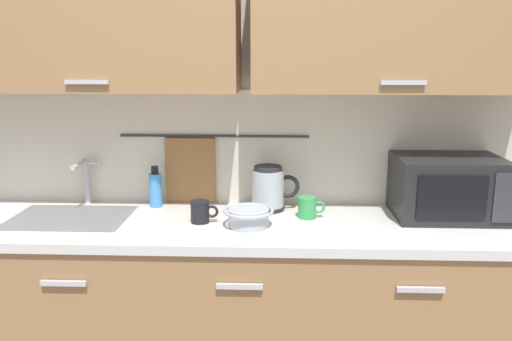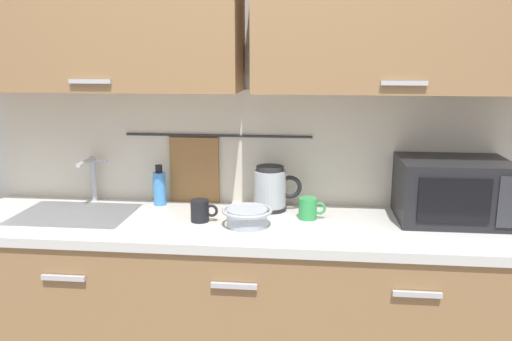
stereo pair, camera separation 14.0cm
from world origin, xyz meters
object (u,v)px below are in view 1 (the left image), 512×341
microwave (447,187)px  dish_soap_bottle (156,189)px  mixing_bowl (249,216)px  mug_by_kettle (308,207)px  mug_near_sink (201,212)px  electric_kettle (269,189)px

microwave → dish_soap_bottle: microwave is taller
microwave → mixing_bowl: microwave is taller
microwave → dish_soap_bottle: size_ratio=2.35×
mug_by_kettle → microwave: bearing=4.4°
dish_soap_bottle → microwave: bearing=-4.3°
dish_soap_bottle → mug_near_sink: bearing=-42.9°
microwave → electric_kettle: bearing=174.8°
mixing_bowl → electric_kettle: bearing=72.2°
microwave → mixing_bowl: size_ratio=2.15×
electric_kettle → mixing_bowl: 0.27m
dish_soap_bottle → mug_near_sink: dish_soap_bottle is taller
microwave → mug_near_sink: size_ratio=3.83×
electric_kettle → mug_by_kettle: bearing=-34.3°
electric_kettle → mug_near_sink: electric_kettle is taller
microwave → mixing_bowl: 0.90m
electric_kettle → dish_soap_bottle: bearing=177.1°
mug_near_sink → mixing_bowl: mug_near_sink is taller
electric_kettle → mug_by_kettle: (0.18, -0.12, -0.05)m
mug_by_kettle → dish_soap_bottle: bearing=168.4°
electric_kettle → mug_near_sink: (-0.29, -0.20, -0.05)m
microwave → electric_kettle: 0.80m
microwave → mug_near_sink: microwave is taller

